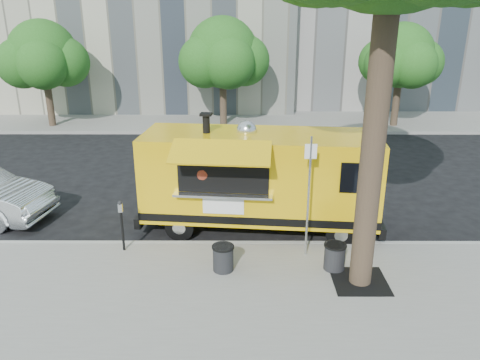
# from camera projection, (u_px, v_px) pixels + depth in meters

# --- Properties ---
(ground) EXTENTS (120.00, 120.00, 0.00)m
(ground) POSITION_uv_depth(u_px,v_px,m) (243.00, 232.00, 13.11)
(ground) COLOR black
(ground) RESTS_ON ground
(sidewalk) EXTENTS (60.00, 6.00, 0.15)m
(sidewalk) POSITION_uv_depth(u_px,v_px,m) (243.00, 317.00, 9.33)
(sidewalk) COLOR gray
(sidewalk) RESTS_ON ground
(curb) EXTENTS (60.00, 0.14, 0.16)m
(curb) POSITION_uv_depth(u_px,v_px,m) (243.00, 245.00, 12.21)
(curb) COLOR #999993
(curb) RESTS_ON ground
(far_sidewalk) EXTENTS (60.00, 5.00, 0.15)m
(far_sidewalk) POSITION_uv_depth(u_px,v_px,m) (242.00, 122.00, 25.78)
(far_sidewalk) COLOR gray
(far_sidewalk) RESTS_ON ground
(tree_well) EXTENTS (1.20, 1.20, 0.02)m
(tree_well) POSITION_uv_depth(u_px,v_px,m) (360.00, 281.00, 10.42)
(tree_well) COLOR black
(tree_well) RESTS_ON sidewalk
(far_tree_a) EXTENTS (3.42, 3.42, 5.36)m
(far_tree_a) POSITION_uv_depth(u_px,v_px,m) (43.00, 55.00, 23.42)
(far_tree_a) COLOR #33261C
(far_tree_a) RESTS_ON far_sidewalk
(far_tree_b) EXTENTS (3.60, 3.60, 5.50)m
(far_tree_b) POSITION_uv_depth(u_px,v_px,m) (223.00, 53.00, 23.75)
(far_tree_b) COLOR #33261C
(far_tree_b) RESTS_ON far_sidewalk
(far_tree_c) EXTENTS (3.24, 3.24, 5.21)m
(far_tree_c) POSITION_uv_depth(u_px,v_px,m) (401.00, 56.00, 23.49)
(far_tree_c) COLOR #33261C
(far_tree_c) RESTS_ON far_sidewalk
(sign_post) EXTENTS (0.28, 0.06, 3.00)m
(sign_post) POSITION_uv_depth(u_px,v_px,m) (309.00, 190.00, 11.02)
(sign_post) COLOR silver
(sign_post) RESTS_ON sidewalk
(parking_meter) EXTENTS (0.11, 0.11, 1.33)m
(parking_meter) POSITION_uv_depth(u_px,v_px,m) (121.00, 220.00, 11.52)
(parking_meter) COLOR black
(parking_meter) RESTS_ON sidewalk
(food_truck) EXTENTS (6.79, 3.36, 3.26)m
(food_truck) POSITION_uv_depth(u_px,v_px,m) (259.00, 178.00, 12.77)
(food_truck) COLOR yellow
(food_truck) RESTS_ON ground
(trash_bin_left) EXTENTS (0.52, 0.52, 0.62)m
(trash_bin_left) POSITION_uv_depth(u_px,v_px,m) (223.00, 257.00, 10.77)
(trash_bin_left) COLOR black
(trash_bin_left) RESTS_ON sidewalk
(trash_bin_right) EXTENTS (0.52, 0.52, 0.63)m
(trash_bin_right) POSITION_uv_depth(u_px,v_px,m) (335.00, 256.00, 10.82)
(trash_bin_right) COLOR black
(trash_bin_right) RESTS_ON sidewalk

